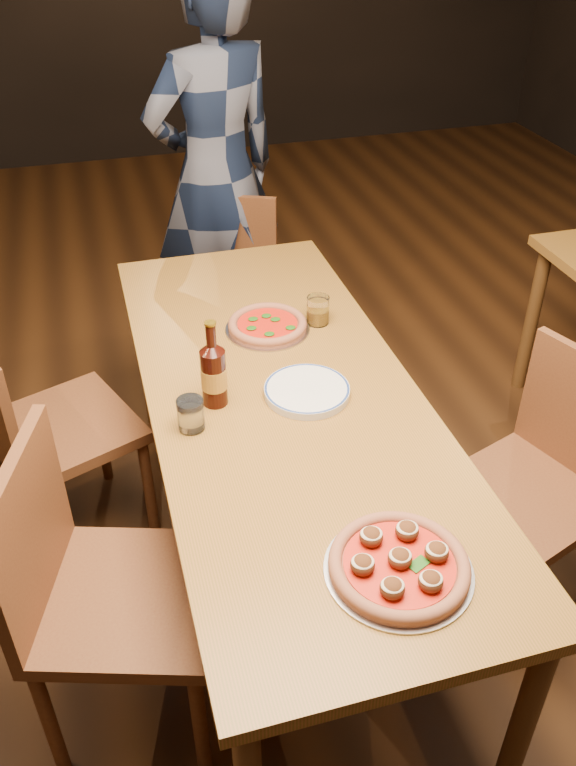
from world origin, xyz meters
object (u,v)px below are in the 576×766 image
object	(u,v)px
beer_bottle	(214,376)
pizza_margherita	(267,325)
chair_main_e	(527,493)
chair_main_sw	(63,427)
diner	(216,174)
table_main	(284,412)
chair_end	(225,297)
amber_glass	(318,310)
plate_stack	(307,391)
chair_main_nw	(127,596)
pizza_meatball	(399,564)
water_glass	(191,414)

from	to	relation	value
beer_bottle	pizza_margherita	bearing A→B (deg)	54.81
pizza_margherita	chair_main_e	bearing A→B (deg)	-47.05
chair_main_sw	diner	distance (m)	1.40
table_main	chair_end	distance (m)	1.19
chair_main_e	chair_main_sw	bearing A→B (deg)	-136.57
chair_main_e	table_main	bearing A→B (deg)	-135.02
pizza_margherita	chair_main_sw	bearing A→B (deg)	179.36
pizza_margherita	table_main	bearing A→B (deg)	-96.99
chair_end	amber_glass	bearing A→B (deg)	-54.59
plate_stack	pizza_margherita	bearing A→B (deg)	93.00
pizza_margherita	plate_stack	xyz separation A→B (m)	(0.02, -0.39, -0.01)
chair_main_nw	chair_main_e	xyz separation A→B (m)	(1.23, 0.09, -0.03)
chair_main_e	pizza_margherita	distance (m)	0.99
table_main	chair_main_e	size ratio (longest dim) A/B	2.17
chair_main_sw	diner	world-z (taller)	diner
pizza_margherita	pizza_meatball	bearing A→B (deg)	-88.78
beer_bottle	water_glass	world-z (taller)	beer_bottle
pizza_margherita	plate_stack	distance (m)	0.39
pizza_meatball	diner	world-z (taller)	diner
chair_main_sw	plate_stack	xyz separation A→B (m)	(0.74, -0.40, 0.28)
table_main	water_glass	bearing A→B (deg)	-162.93
pizza_meatball	water_glass	world-z (taller)	water_glass
chair_main_nw	amber_glass	bearing A→B (deg)	-26.95
chair_end	pizza_margherita	distance (m)	0.87
chair_main_sw	pizza_margherita	xyz separation A→B (m)	(0.72, -0.01, 0.29)
chair_main_sw	chair_main_e	size ratio (longest dim) A/B	1.04
chair_main_e	chair_end	xyz separation A→B (m)	(-0.63, 1.50, -0.02)
chair_main_e	pizza_margherita	bearing A→B (deg)	-156.48
amber_glass	table_main	bearing A→B (deg)	-121.60
chair_main_e	pizza_meatball	world-z (taller)	chair_main_e
table_main	beer_bottle	world-z (taller)	beer_bottle
table_main	pizza_margherita	distance (m)	0.38
pizza_margherita	diner	distance (m)	1.11
chair_main_e	diner	size ratio (longest dim) A/B	0.51
beer_bottle	amber_glass	distance (m)	0.56
chair_main_e	water_glass	world-z (taller)	chair_main_e
water_glass	amber_glass	size ratio (longest dim) A/B	0.98
chair_end	diner	size ratio (longest dim) A/B	0.49
chair_main_nw	chair_end	distance (m)	1.69
amber_glass	plate_stack	bearing A→B (deg)	-112.04
chair_main_sw	pizza_margherita	size ratio (longest dim) A/B	3.37
chair_end	beer_bottle	bearing A→B (deg)	-78.95
pizza_meatball	plate_stack	size ratio (longest dim) A/B	1.32
pizza_meatball	pizza_margherita	size ratio (longest dim) A/B	1.19
chair_main_nw	chair_main_e	bearing A→B (deg)	-68.54
pizza_meatball	water_glass	distance (m)	0.73
table_main	diner	bearing A→B (deg)	86.28
pizza_margherita	plate_stack	size ratio (longest dim) A/B	1.11
diner	chair_end	bearing A→B (deg)	62.29
water_glass	diner	size ratio (longest dim) A/B	0.05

